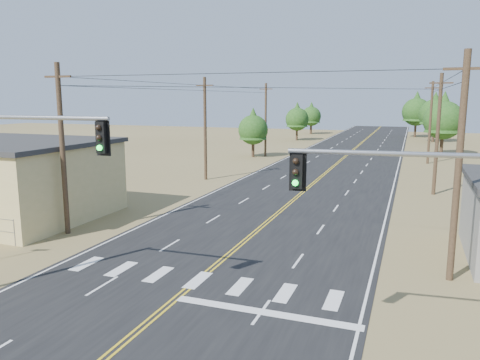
% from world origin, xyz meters
% --- Properties ---
extents(road, '(15.00, 200.00, 0.02)m').
position_xyz_m(road, '(0.00, 30.00, 0.01)').
color(road, black).
rests_on(road, ground).
extents(utility_pole_left_near, '(1.80, 0.30, 10.00)m').
position_xyz_m(utility_pole_left_near, '(-10.50, 12.00, 5.12)').
color(utility_pole_left_near, '#4C3826').
rests_on(utility_pole_left_near, ground).
extents(utility_pole_left_mid, '(1.80, 0.30, 10.00)m').
position_xyz_m(utility_pole_left_mid, '(-10.50, 32.00, 5.12)').
color(utility_pole_left_mid, '#4C3826').
rests_on(utility_pole_left_mid, ground).
extents(utility_pole_left_far, '(1.80, 0.30, 10.00)m').
position_xyz_m(utility_pole_left_far, '(-10.50, 52.00, 5.12)').
color(utility_pole_left_far, '#4C3826').
rests_on(utility_pole_left_far, ground).
extents(utility_pole_right_near, '(1.80, 0.30, 10.00)m').
position_xyz_m(utility_pole_right_near, '(10.50, 12.00, 5.12)').
color(utility_pole_right_near, '#4C3826').
rests_on(utility_pole_right_near, ground).
extents(utility_pole_right_mid, '(1.80, 0.30, 10.00)m').
position_xyz_m(utility_pole_right_mid, '(10.50, 32.00, 5.12)').
color(utility_pole_right_mid, '#4C3826').
rests_on(utility_pole_right_mid, ground).
extents(utility_pole_right_far, '(1.80, 0.30, 10.00)m').
position_xyz_m(utility_pole_right_far, '(10.50, 52.00, 5.12)').
color(utility_pole_right_far, '#4C3826').
rests_on(utility_pole_right_far, ground).
extents(signal_mast_left, '(6.58, 0.46, 7.49)m').
position_xyz_m(signal_mast_left, '(-6.10, 4.05, 5.09)').
color(signal_mast_left, gray).
rests_on(signal_mast_left, ground).
extents(signal_mast_right, '(5.91, 0.95, 6.67)m').
position_xyz_m(signal_mast_right, '(9.28, 3.81, 4.54)').
color(signal_mast_right, gray).
rests_on(signal_mast_right, ground).
extents(tree_left_near, '(4.05, 4.05, 6.75)m').
position_xyz_m(tree_left_near, '(-11.91, 50.83, 4.13)').
color(tree_left_near, '#3F2D1E').
rests_on(tree_left_near, ground).
extents(tree_left_mid, '(4.37, 4.37, 7.29)m').
position_xyz_m(tree_left_mid, '(-12.24, 77.90, 4.46)').
color(tree_left_mid, '#3F2D1E').
rests_on(tree_left_mid, ground).
extents(tree_left_far, '(4.31, 4.31, 7.19)m').
position_xyz_m(tree_left_far, '(-12.99, 94.62, 4.39)').
color(tree_left_far, '#3F2D1E').
rests_on(tree_left_far, ground).
extents(tree_right_near, '(5.39, 5.39, 8.98)m').
position_xyz_m(tree_right_near, '(12.48, 61.81, 5.49)').
color(tree_right_near, '#3F2D1E').
rests_on(tree_right_near, ground).
extents(tree_right_mid, '(5.51, 5.51, 9.19)m').
position_xyz_m(tree_right_mid, '(12.11, 83.33, 5.62)').
color(tree_right_mid, '#3F2D1E').
rests_on(tree_right_mid, ground).
extents(tree_right_far, '(5.66, 5.66, 9.43)m').
position_xyz_m(tree_right_far, '(9.00, 93.21, 5.77)').
color(tree_right_far, '#3F2D1E').
rests_on(tree_right_far, ground).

